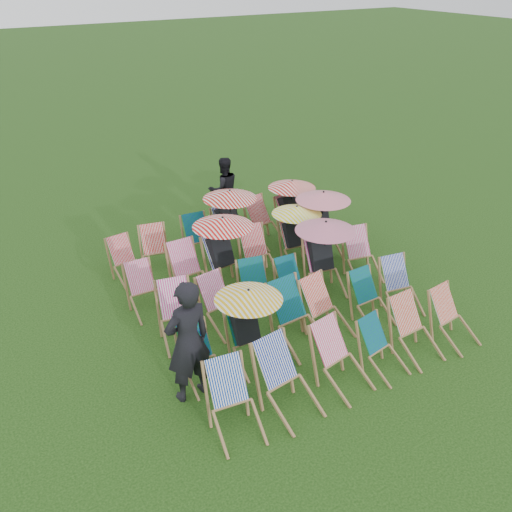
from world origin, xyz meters
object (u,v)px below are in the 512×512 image
person_rear (224,189)px  person_left (188,342)px  deckchair_29 (293,207)px  deckchair_0 (234,403)px  deckchair_5 (455,318)px

person_rear → person_left: bearing=63.2°
deckchair_29 → person_rear: size_ratio=0.81×
person_left → person_rear: size_ratio=1.21×
deckchair_0 → person_left: size_ratio=0.50×
deckchair_0 → deckchair_5: deckchair_0 is taller
deckchair_5 → person_rear: bearing=91.2°
deckchair_29 → deckchair_0: bearing=-138.9°
deckchair_0 → deckchair_29: 6.19m
deckchair_0 → deckchair_29: bearing=55.0°
deckchair_29 → person_left: bearing=-146.7°
person_rear → deckchair_0: bearing=68.8°
deckchair_0 → person_rear: 6.91m
deckchair_0 → deckchair_29: size_ratio=0.75×
deckchair_5 → person_left: 4.40m
deckchair_5 → deckchair_29: size_ratio=0.70×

